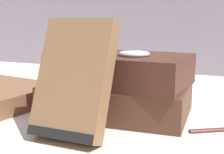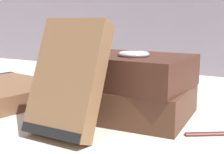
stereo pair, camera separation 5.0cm
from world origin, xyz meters
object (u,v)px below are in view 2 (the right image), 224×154
book_flat_bottom (116,98)px  book_leaning_front (70,83)px  pocket_watch (134,54)px  book_flat_top (119,69)px  book_side_left (6,90)px

book_flat_bottom → book_leaning_front: book_leaning_front is taller
book_flat_bottom → pocket_watch: pocket_watch is taller
book_flat_top → book_side_left: 0.25m
book_flat_bottom → book_side_left: (-0.23, -0.02, -0.01)m
book_flat_top → book_leaning_front: bearing=-92.2°
book_side_left → book_leaning_front: book_leaning_front is taller
book_flat_top → pocket_watch: size_ratio=4.17×
book_flat_bottom → book_side_left: size_ratio=1.01×
book_side_left → pocket_watch: size_ratio=4.59×
book_flat_bottom → book_flat_top: bearing=-17.8°
book_flat_bottom → pocket_watch: size_ratio=4.64×
book_side_left → pocket_watch: pocket_watch is taller
book_side_left → book_leaning_front: 0.26m
book_flat_top → book_side_left: bearing=-174.8°
book_side_left → book_leaning_front: size_ratio=1.50×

